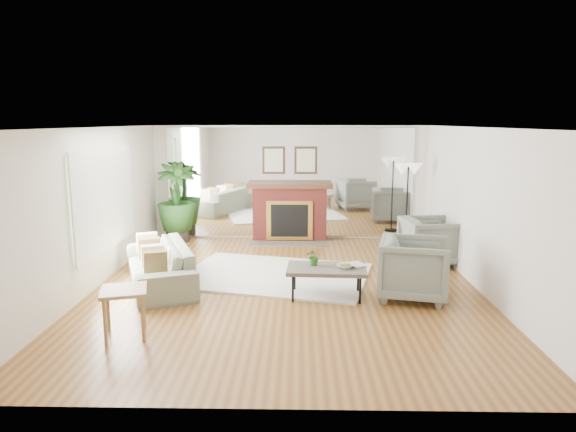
{
  "coord_description": "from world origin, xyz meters",
  "views": [
    {
      "loc": [
        0.2,
        -7.78,
        2.6
      ],
      "look_at": [
        0.02,
        0.6,
        1.04
      ],
      "focal_mm": 32.0,
      "sensor_mm": 36.0,
      "label": 1
    }
  ],
  "objects_px": {
    "fireplace": "(290,211)",
    "armchair_back": "(430,241)",
    "side_table": "(124,297)",
    "potted_ficus": "(176,200)",
    "floor_lamp": "(408,176)",
    "armchair_front": "(414,269)",
    "sofa": "(159,265)",
    "coffee_table": "(326,270)"
  },
  "relations": [
    {
      "from": "side_table",
      "to": "armchair_front",
      "type": "bearing_deg",
      "value": 21.13
    },
    {
      "from": "armchair_back",
      "to": "fireplace",
      "type": "bearing_deg",
      "value": 46.41
    },
    {
      "from": "fireplace",
      "to": "armchair_front",
      "type": "height_order",
      "value": "fireplace"
    },
    {
      "from": "side_table",
      "to": "armchair_back",
      "type": "bearing_deg",
      "value": 36.32
    },
    {
      "from": "fireplace",
      "to": "potted_ficus",
      "type": "height_order",
      "value": "fireplace"
    },
    {
      "from": "fireplace",
      "to": "sofa",
      "type": "bearing_deg",
      "value": -122.81
    },
    {
      "from": "coffee_table",
      "to": "sofa",
      "type": "xyz_separation_m",
      "value": [
        -2.65,
        0.56,
        -0.1
      ]
    },
    {
      "from": "potted_ficus",
      "to": "floor_lamp",
      "type": "xyz_separation_m",
      "value": [
        4.86,
        -0.48,
        0.58
      ]
    },
    {
      "from": "coffee_table",
      "to": "floor_lamp",
      "type": "relative_size",
      "value": 0.68
    },
    {
      "from": "potted_ficus",
      "to": "floor_lamp",
      "type": "bearing_deg",
      "value": -5.64
    },
    {
      "from": "armchair_back",
      "to": "side_table",
      "type": "xyz_separation_m",
      "value": [
        -4.51,
        -3.31,
        0.08
      ]
    },
    {
      "from": "floor_lamp",
      "to": "coffee_table",
      "type": "bearing_deg",
      "value": -120.31
    },
    {
      "from": "fireplace",
      "to": "armchair_back",
      "type": "height_order",
      "value": "fireplace"
    },
    {
      "from": "fireplace",
      "to": "floor_lamp",
      "type": "xyz_separation_m",
      "value": [
        2.41,
        -0.64,
        0.84
      ]
    },
    {
      "from": "coffee_table",
      "to": "side_table",
      "type": "distance_m",
      "value": 2.92
    },
    {
      "from": "fireplace",
      "to": "armchair_front",
      "type": "relative_size",
      "value": 2.06
    },
    {
      "from": "armchair_back",
      "to": "armchair_front",
      "type": "xyz_separation_m",
      "value": [
        -0.69,
        -1.84,
        0.02
      ]
    },
    {
      "from": "armchair_back",
      "to": "floor_lamp",
      "type": "xyz_separation_m",
      "value": [
        -0.19,
        1.24,
        1.06
      ]
    },
    {
      "from": "armchair_back",
      "to": "sofa",
      "type": "bearing_deg",
      "value": 97.66
    },
    {
      "from": "sofa",
      "to": "armchair_front",
      "type": "distance_m",
      "value": 3.98
    },
    {
      "from": "armchair_front",
      "to": "coffee_table",
      "type": "bearing_deg",
      "value": 103.29
    },
    {
      "from": "coffee_table",
      "to": "armchair_front",
      "type": "distance_m",
      "value": 1.29
    },
    {
      "from": "potted_ficus",
      "to": "side_table",
      "type": "bearing_deg",
      "value": -83.9
    },
    {
      "from": "fireplace",
      "to": "potted_ficus",
      "type": "relative_size",
      "value": 1.19
    },
    {
      "from": "armchair_back",
      "to": "floor_lamp",
      "type": "distance_m",
      "value": 1.64
    },
    {
      "from": "sofa",
      "to": "potted_ficus",
      "type": "distance_m",
      "value": 3.08
    },
    {
      "from": "coffee_table",
      "to": "potted_ficus",
      "type": "distance_m",
      "value": 4.72
    },
    {
      "from": "fireplace",
      "to": "armchair_back",
      "type": "relative_size",
      "value": 2.14
    },
    {
      "from": "side_table",
      "to": "floor_lamp",
      "type": "height_order",
      "value": "floor_lamp"
    },
    {
      "from": "sofa",
      "to": "armchair_back",
      "type": "relative_size",
      "value": 2.35
    },
    {
      "from": "armchair_back",
      "to": "potted_ficus",
      "type": "bearing_deg",
      "value": 63.43
    },
    {
      "from": "coffee_table",
      "to": "side_table",
      "type": "bearing_deg",
      "value": -149.71
    },
    {
      "from": "side_table",
      "to": "potted_ficus",
      "type": "xyz_separation_m",
      "value": [
        -0.54,
        5.03,
        0.41
      ]
    },
    {
      "from": "coffee_table",
      "to": "potted_ficus",
      "type": "xyz_separation_m",
      "value": [
        -3.06,
        3.56,
        0.49
      ]
    },
    {
      "from": "armchair_back",
      "to": "side_table",
      "type": "distance_m",
      "value": 5.59
    },
    {
      "from": "potted_ficus",
      "to": "armchair_front",
      "type": "bearing_deg",
      "value": -39.27
    },
    {
      "from": "potted_ficus",
      "to": "floor_lamp",
      "type": "height_order",
      "value": "floor_lamp"
    },
    {
      "from": "armchair_front",
      "to": "side_table",
      "type": "bearing_deg",
      "value": 124.37
    },
    {
      "from": "coffee_table",
      "to": "armchair_back",
      "type": "relative_size",
      "value": 1.25
    },
    {
      "from": "floor_lamp",
      "to": "fireplace",
      "type": "bearing_deg",
      "value": 165.17
    },
    {
      "from": "fireplace",
      "to": "coffee_table",
      "type": "height_order",
      "value": "fireplace"
    },
    {
      "from": "armchair_back",
      "to": "side_table",
      "type": "bearing_deg",
      "value": 118.54
    }
  ]
}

